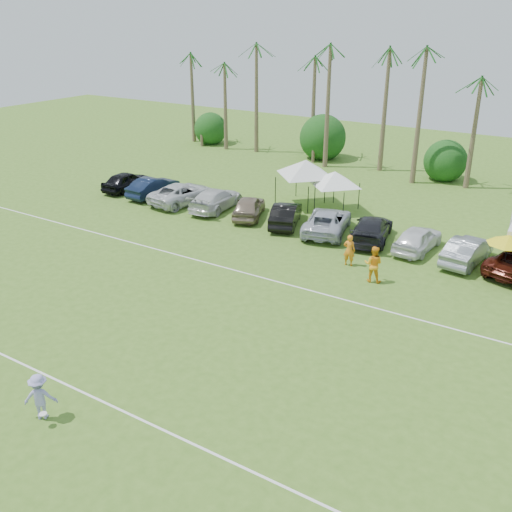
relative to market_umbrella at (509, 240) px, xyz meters
The scene contains 28 objects.
field_lines 19.04m from the market_umbrella, 137.53° to the right, with size 80.00×12.10×0.01m.
palm_tree_0 40.22m from the market_umbrella, 154.40° to the left, with size 2.40×2.40×8.90m.
palm_tree_1 35.96m from the market_umbrella, 150.90° to the left, with size 2.40×2.40×9.90m.
palm_tree_2 31.94m from the market_umbrella, 146.42° to the left, with size 2.40×2.40×10.90m.
palm_tree_3 29.00m from the market_umbrella, 141.88° to the left, with size 2.40×2.40×11.90m.
palm_tree_4 25.44m from the market_umbrella, 136.18° to the left, with size 2.40×2.40×8.90m.
palm_tree_5 23.01m from the market_umbrella, 129.00° to the left, with size 2.40×2.40×9.90m.
palm_tree_6 21.10m from the market_umbrella, 120.02° to the left, with size 2.40×2.40×10.90m.
palm_tree_7 19.86m from the market_umbrella, 109.06° to the left, with size 2.40×2.40×11.90m.
bush_tree_0 37.66m from the market_umbrella, 151.05° to the left, with size 4.00×4.00×4.00m.
bush_tree_1 27.03m from the market_umbrella, 137.59° to the left, with size 4.00×4.00×4.00m.
bush_tree_2 19.89m from the market_umbrella, 113.57° to the left, with size 4.00×4.00×4.00m.
sideline_player_a 8.19m from the market_umbrella, 159.60° to the right, with size 0.66×0.43×1.80m, color orange.
sideline_player_b 7.10m from the market_umbrella, 144.37° to the right, with size 0.95×0.74×1.96m, color #FFA41C.
canopy_tent_left 15.68m from the market_umbrella, 159.62° to the left, with size 4.81×4.81×3.90m.
canopy_tent_right 13.41m from the market_umbrella, 156.71° to the left, with size 4.13×4.13×3.35m.
market_umbrella is the anchor object (origin of this frame).
frisbee_player 23.44m from the market_umbrella, 118.95° to the right, with size 1.28×1.19×1.73m.
parked_car_0 28.34m from the market_umbrella, behind, with size 1.77×4.39×1.50m, color black.
parked_car_1 25.43m from the market_umbrella, behind, with size 1.58×4.54×1.50m, color #0F1A33.
parked_car_2 22.53m from the market_umbrella, behind, with size 2.48×5.38×1.50m, color silver.
parked_car_3 19.64m from the market_umbrella, behind, with size 2.10×5.15×1.50m, color silver.
parked_car_4 16.74m from the market_umbrella, behind, with size 1.77×4.39×1.50m, color gray.
parked_car_5 13.85m from the market_umbrella, behind, with size 1.58×4.54×1.50m, color black.
parked_car_6 11.00m from the market_umbrella, behind, with size 2.48×5.38×1.50m, color #B4B7C4.
parked_car_7 8.18m from the market_umbrella, 169.95° to the left, with size 2.10×5.15×1.50m, color black.
parked_car_8 5.39m from the market_umbrella, 165.40° to the left, with size 1.77×4.39×1.50m, color silver.
parked_car_9 2.75m from the market_umbrella, 154.77° to the left, with size 1.58×4.54×1.50m, color gray.
Camera 1 is at (17.44, -9.33, 13.02)m, focal length 40.00 mm.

